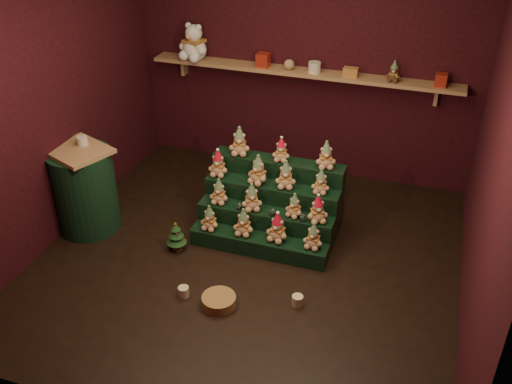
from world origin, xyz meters
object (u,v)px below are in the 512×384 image
(riser_tier_front, at_px, (258,245))
(brown_bear, at_px, (394,72))
(wicker_basket, at_px, (219,301))
(mini_christmas_tree, at_px, (176,236))
(side_table, at_px, (85,189))
(mug_left, at_px, (184,292))
(snow_globe_b, at_px, (272,212))
(mug_right, at_px, (297,301))
(snow_globe_c, at_px, (303,217))
(white_bear, at_px, (194,37))
(snow_globe_a, at_px, (239,206))

(riser_tier_front, bearing_deg, brown_bear, 60.26)
(wicker_basket, bearing_deg, mini_christmas_tree, 138.18)
(side_table, height_order, brown_bear, brown_bear)
(side_table, bearing_deg, wicker_basket, -0.15)
(mini_christmas_tree, relative_size, mug_left, 3.42)
(snow_globe_b, distance_m, brown_bear, 2.04)
(mug_left, bearing_deg, mug_right, 11.92)
(snow_globe_c, relative_size, mini_christmas_tree, 0.25)
(mug_right, bearing_deg, white_bear, 129.78)
(mug_right, bearing_deg, side_table, 168.54)
(mug_left, xyz_separation_m, white_bear, (-0.92, 2.53, 1.54))
(mini_christmas_tree, distance_m, mug_right, 1.43)
(mug_left, distance_m, white_bear, 3.11)
(side_table, relative_size, white_bear, 1.72)
(wicker_basket, bearing_deg, mug_right, 18.67)
(snow_globe_a, relative_size, wicker_basket, 0.26)
(mug_right, height_order, white_bear, white_bear)
(white_bear, bearing_deg, riser_tier_front, -34.89)
(snow_globe_b, height_order, snow_globe_c, snow_globe_c)
(snow_globe_b, height_order, mini_christmas_tree, snow_globe_b)
(snow_globe_c, height_order, side_table, side_table)
(wicker_basket, distance_m, white_bear, 3.24)
(mug_left, bearing_deg, mini_christmas_tree, 119.99)
(mug_right, height_order, brown_bear, brown_bear)
(mug_right, bearing_deg, mug_left, -168.08)
(riser_tier_front, bearing_deg, snow_globe_b, 59.79)
(mini_christmas_tree, bearing_deg, mug_right, -16.61)
(riser_tier_front, xyz_separation_m, mug_right, (0.57, -0.63, -0.04))
(snow_globe_a, relative_size, brown_bear, 0.36)
(riser_tier_front, distance_m, mug_left, 0.95)
(riser_tier_front, distance_m, snow_globe_a, 0.43)
(mug_left, height_order, white_bear, white_bear)
(riser_tier_front, relative_size, brown_bear, 6.38)
(mug_left, height_order, wicker_basket, mug_left)
(snow_globe_a, height_order, mini_christmas_tree, snow_globe_a)
(riser_tier_front, distance_m, mug_right, 0.85)
(white_bear, bearing_deg, snow_globe_c, -24.66)
(mug_left, relative_size, wicker_basket, 0.32)
(snow_globe_c, xyz_separation_m, wicker_basket, (-0.49, -1.01, -0.35))
(snow_globe_c, distance_m, mug_right, 0.88)
(snow_globe_a, xyz_separation_m, snow_globe_c, (0.66, 0.00, 0.00))
(mug_right, bearing_deg, snow_globe_a, 136.47)
(riser_tier_front, distance_m, wicker_basket, 0.86)
(snow_globe_b, relative_size, wicker_basket, 0.26)
(snow_globe_a, relative_size, snow_globe_b, 0.99)
(snow_globe_a, height_order, brown_bear, brown_bear)
(snow_globe_b, xyz_separation_m, mug_left, (-0.53, -1.00, -0.35))
(mug_left, relative_size, white_bear, 0.18)
(snow_globe_c, height_order, white_bear, white_bear)
(side_table, xyz_separation_m, mini_christmas_tree, (1.06, -0.08, -0.29))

